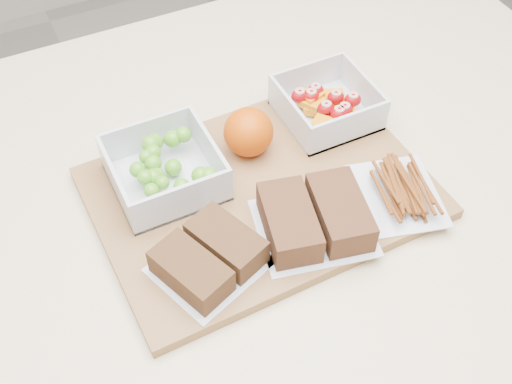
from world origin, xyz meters
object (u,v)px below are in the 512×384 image
Objects in this scene: cutting_board at (261,193)px; fruit_container at (326,106)px; grape_container at (166,169)px; orange at (248,132)px; sandwich_bag_center at (315,218)px; pretzel_bag at (399,189)px; sandwich_bag_left at (209,257)px.

fruit_container is at bearing 28.40° from cutting_board.
grape_container is at bearing -176.01° from fruit_container.
grape_container is 0.12m from orange.
sandwich_bag_center reaches higher than pretzel_bag.
sandwich_bag_center is at bearing -124.17° from fruit_container.
pretzel_bag is (0.14, -0.16, -0.02)m from orange.
sandwich_bag_left reaches higher than pretzel_bag.
fruit_container is 0.13m from orange.
fruit_container is at bearing 55.83° from sandwich_bag_center.
sandwich_bag_left is 0.14m from sandwich_bag_center.
orange is at bearing 2.37° from grape_container.
sandwich_bag_left is (-0.11, -0.08, 0.03)m from cutting_board.
grape_container reaches higher than cutting_board.
grape_container is 0.89× the size of sandwich_bag_left.
grape_container is at bearing -177.63° from orange.
fruit_container is at bearing 33.24° from sandwich_bag_left.
cutting_board is 0.18m from pretzel_bag.
pretzel_bag is at bearing -0.75° from sandwich_bag_center.
grape_container is 0.25m from fruit_container.
grape_container is at bearing 149.03° from pretzel_bag.
fruit_container reaches higher than cutting_board.
orange reaches higher than sandwich_bag_left.
sandwich_bag_left is 0.93× the size of sandwich_bag_center.
fruit_container is 0.82× the size of sandwich_bag_left.
orange is 0.42× the size of sandwich_bag_center.
pretzel_bag is at bearing -30.97° from grape_container.
cutting_board is at bearing 149.89° from pretzel_bag.
orange is 0.16m from sandwich_bag_center.
sandwich_bag_left is at bearing 178.22° from sandwich_bag_center.
cutting_board is 0.17m from fruit_container.
cutting_board is 2.62× the size of sandwich_bag_center.
cutting_board is 0.08m from orange.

